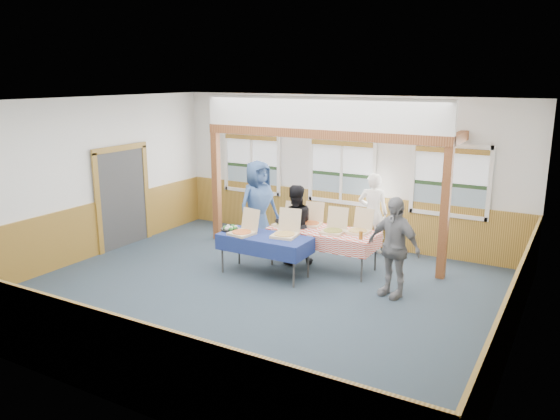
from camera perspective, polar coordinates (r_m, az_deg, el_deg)
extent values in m
plane|color=#25313C|center=(9.35, -2.35, -8.73)|extent=(8.00, 8.00, 0.00)
plane|color=white|center=(8.65, -2.56, 11.25)|extent=(8.00, 8.00, 0.00)
plane|color=silver|center=(11.92, 6.55, 4.15)|extent=(8.00, 0.00, 8.00)
plane|color=silver|center=(6.30, -19.70, -5.42)|extent=(8.00, 0.00, 8.00)
plane|color=silver|center=(11.46, -19.67, 3.04)|extent=(0.00, 8.00, 8.00)
plane|color=silver|center=(7.60, 24.06, -2.58)|extent=(0.00, 8.00, 8.00)
cube|color=brown|center=(12.11, 6.37, -0.77)|extent=(7.98, 0.05, 1.10)
cube|color=brown|center=(6.72, -18.79, -13.85)|extent=(7.98, 0.05, 1.10)
cube|color=brown|center=(11.67, -19.17, -2.03)|extent=(0.05, 6.98, 1.10)
cube|color=brown|center=(7.94, 23.13, -9.85)|extent=(0.05, 6.98, 1.10)
cube|color=#363636|center=(12.13, -16.14, 1.22)|extent=(0.06, 1.30, 2.10)
cube|color=white|center=(13.05, -2.95, 1.99)|extent=(1.52, 0.05, 0.08)
cube|color=white|center=(12.84, -3.03, 8.03)|extent=(1.52, 0.05, 0.08)
cube|color=white|center=(13.34, -5.68, 5.21)|extent=(0.08, 0.05, 1.46)
cube|color=white|center=(12.55, -0.13, 4.73)|extent=(0.08, 0.05, 1.46)
cube|color=white|center=(12.93, -2.99, 4.98)|extent=(0.05, 0.05, 1.30)
cube|color=slate|center=(13.03, -2.87, 3.31)|extent=(1.40, 0.02, 0.52)
cube|color=#1D361B|center=(12.98, -2.89, 4.61)|extent=(1.40, 0.02, 0.08)
cube|color=silver|center=(12.92, -2.91, 6.32)|extent=(1.40, 0.02, 0.70)
cube|color=brown|center=(12.83, -3.07, 7.57)|extent=(1.40, 0.07, 0.10)
cube|color=white|center=(12.00, 6.35, 0.86)|extent=(1.52, 0.05, 0.08)
cube|color=white|center=(11.76, 6.53, 7.42)|extent=(1.52, 0.05, 0.08)
cube|color=white|center=(12.17, 3.23, 4.42)|extent=(0.08, 0.05, 1.46)
cube|color=white|center=(11.59, 9.80, 3.77)|extent=(0.08, 0.05, 1.46)
cube|color=white|center=(11.86, 6.43, 4.11)|extent=(0.05, 0.05, 1.30)
cube|color=slate|center=(11.97, 6.46, 2.30)|extent=(1.40, 0.02, 0.52)
cube|color=#1D361B|center=(11.91, 6.50, 3.70)|extent=(1.40, 0.02, 0.08)
cube|color=silver|center=(11.85, 6.55, 5.56)|extent=(1.40, 0.02, 0.70)
cube|color=brown|center=(11.76, 6.47, 6.93)|extent=(1.40, 0.07, 0.10)
cube|color=white|center=(11.31, 17.08, -0.47)|extent=(1.52, 0.05, 0.08)
cube|color=white|center=(11.07, 17.59, 6.47)|extent=(1.52, 0.05, 0.08)
cube|color=white|center=(11.35, 13.69, 3.36)|extent=(0.08, 0.05, 1.46)
cube|color=white|center=(11.04, 21.07, 2.54)|extent=(0.08, 0.05, 1.46)
cube|color=white|center=(11.17, 17.33, 2.96)|extent=(0.05, 0.05, 1.30)
cube|color=slate|center=(11.28, 17.24, 1.05)|extent=(1.40, 0.02, 0.52)
cube|color=#1D361B|center=(11.23, 17.34, 2.53)|extent=(1.40, 0.02, 0.08)
cube|color=silver|center=(11.16, 17.49, 4.50)|extent=(1.40, 0.02, 0.70)
cube|color=brown|center=(11.06, 17.53, 5.94)|extent=(1.40, 0.07, 0.10)
cube|color=#633016|center=(12.19, -6.65, 2.45)|extent=(0.15, 0.15, 2.40)
cube|color=#633016|center=(10.12, 16.84, -0.41)|extent=(0.15, 0.15, 2.40)
cube|color=#633016|center=(10.71, 4.11, 7.92)|extent=(5.15, 0.18, 0.18)
cylinder|color=#363636|center=(10.24, -6.05, -4.58)|extent=(0.04, 0.04, 0.73)
cylinder|color=#363636|center=(10.68, -4.30, -3.77)|extent=(0.04, 0.04, 0.73)
cylinder|color=#363636|center=(9.48, 1.44, -6.04)|extent=(0.04, 0.04, 0.73)
cylinder|color=#363636|center=(9.95, 2.97, -5.08)|extent=(0.04, 0.04, 0.73)
cube|color=#363636|center=(9.95, -1.62, -2.83)|extent=(1.77, 1.23, 0.03)
cube|color=navy|center=(9.95, -1.62, -2.72)|extent=(1.84, 1.31, 0.01)
cube|color=navy|center=(9.69, -2.75, -4.08)|extent=(1.57, 0.63, 0.28)
cube|color=navy|center=(10.29, -0.54, -2.98)|extent=(1.57, 0.63, 0.28)
cylinder|color=#363636|center=(10.59, -0.84, -3.88)|extent=(0.04, 0.04, 0.73)
cylinder|color=#363636|center=(11.17, 0.99, -2.93)|extent=(0.04, 0.04, 0.73)
cylinder|color=#363636|center=(9.82, 8.55, -5.47)|extent=(0.04, 0.04, 0.73)
cylinder|color=#363636|center=(10.45, 9.96, -4.34)|extent=(0.04, 0.04, 0.73)
cube|color=#363636|center=(10.36, 4.56, -2.18)|extent=(2.14, 1.57, 0.03)
cube|color=red|center=(10.36, 4.56, -2.08)|extent=(2.22, 1.65, 0.01)
cube|color=red|center=(10.02, 3.47, -3.48)|extent=(1.85, 0.85, 0.28)
cube|color=red|center=(10.79, 5.55, -2.25)|extent=(1.85, 0.85, 0.28)
cube|color=beige|center=(10.02, -4.02, -2.46)|extent=(0.47, 0.47, 0.05)
cylinder|color=orange|center=(10.02, -4.03, -2.30)|extent=(0.41, 0.41, 0.01)
cube|color=beige|center=(10.14, -3.10, -0.97)|extent=(0.41, 0.16, 0.40)
cube|color=beige|center=(9.87, 0.48, -2.68)|extent=(0.48, 0.48, 0.05)
cylinder|color=#D5BF62|center=(9.86, 0.48, -2.51)|extent=(0.42, 0.42, 0.01)
cube|color=beige|center=(10.04, 1.03, -1.02)|extent=(0.44, 0.15, 0.42)
cube|color=beige|center=(10.56, 0.56, -1.58)|extent=(0.45, 0.45, 0.04)
cylinder|color=gold|center=(10.55, 0.56, -1.42)|extent=(0.40, 0.40, 0.01)
cube|color=beige|center=(10.69, 1.36, -0.19)|extent=(0.41, 0.16, 0.39)
cube|color=beige|center=(10.63, 3.20, -1.50)|extent=(0.43, 0.43, 0.04)
cylinder|color=orange|center=(10.62, 3.21, -1.35)|extent=(0.37, 0.37, 0.01)
cube|color=beige|center=(10.79, 3.63, -0.13)|extent=(0.39, 0.14, 0.38)
cube|color=beige|center=(10.15, 5.55, -2.29)|extent=(0.43, 0.43, 0.05)
cylinder|color=gold|center=(10.14, 5.56, -2.13)|extent=(0.37, 0.37, 0.01)
cube|color=beige|center=(10.31, 6.05, -0.78)|extent=(0.41, 0.12, 0.40)
cube|color=beige|center=(10.20, 8.11, -2.29)|extent=(0.43, 0.43, 0.04)
cylinder|color=#D5BF62|center=(10.19, 8.12, -2.13)|extent=(0.37, 0.37, 0.01)
cube|color=beige|center=(10.34, 8.76, -0.86)|extent=(0.40, 0.13, 0.38)
cylinder|color=black|center=(10.34, -5.18, -2.02)|extent=(0.37, 0.37, 0.03)
cylinder|color=white|center=(10.33, -5.18, -1.89)|extent=(0.08, 0.08, 0.04)
sphere|color=#2F702A|center=(10.27, -4.72, -1.94)|extent=(0.08, 0.08, 0.08)
sphere|color=beige|center=(10.36, -4.64, -1.81)|extent=(0.08, 0.08, 0.08)
sphere|color=#2F702A|center=(10.42, -4.97, -1.72)|extent=(0.08, 0.08, 0.08)
sphere|color=beige|center=(10.41, -5.46, -1.74)|extent=(0.08, 0.08, 0.08)
sphere|color=#2F702A|center=(10.34, -5.74, -1.85)|extent=(0.08, 0.08, 0.08)
sphere|color=beige|center=(10.26, -5.60, -1.97)|extent=(0.08, 0.08, 0.08)
sphere|color=#2F702A|center=(10.23, -5.14, -2.01)|extent=(0.08, 0.08, 0.08)
cylinder|color=brown|center=(9.80, 8.45, -2.65)|extent=(0.07, 0.07, 0.15)
imported|color=white|center=(11.39, 9.66, -0.32)|extent=(0.69, 0.54, 1.68)
imported|color=black|center=(10.58, 1.51, -1.54)|extent=(0.96, 0.92, 1.57)
imported|color=#324E7D|center=(11.44, -2.30, 0.50)|extent=(0.90, 1.08, 1.90)
imported|color=gray|center=(9.19, 11.77, -3.80)|extent=(1.07, 0.70, 1.70)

